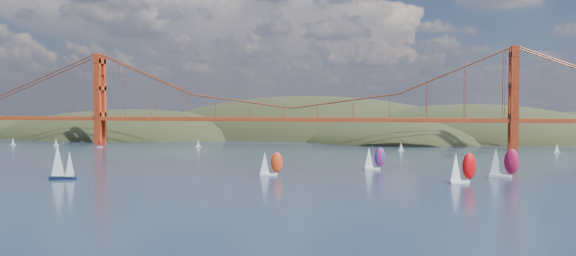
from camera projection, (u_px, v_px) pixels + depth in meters
The scene contains 14 objects.
ground at pixel (165, 196), 145.61m from camera, with size 1200.00×1200.00×0.00m, color black.
headlands at pixel (377, 155), 410.57m from camera, with size 725.00×225.00×96.00m.
bridge at pixel (289, 90), 321.21m from camera, with size 552.00×12.00×55.00m.
sloop_navy at pixel (61, 162), 178.60m from camera, with size 8.26×5.20×12.34m.
racer_0 at pixel (270, 163), 188.70m from camera, with size 7.96×4.53×8.92m.
racer_1 at pixel (462, 167), 170.24m from camera, with size 9.13×6.80×10.29m.
racer_2 at pixel (503, 162), 184.10m from camera, with size 9.52×4.87×10.70m.
racer_rwb at pixel (374, 158), 205.90m from camera, with size 8.20×5.16×9.17m.
distant_boat_0 at pixel (13, 141), 332.95m from camera, with size 3.00×2.00×4.70m.
distant_boat_1 at pixel (56, 142), 327.03m from camera, with size 3.00×2.00×4.70m.
distant_boat_2 at pixel (100, 143), 315.10m from camera, with size 3.00×2.00×4.70m.
distant_boat_3 at pixel (198, 143), 315.70m from camera, with size 3.00×2.00×4.70m.
distant_boat_4 at pixel (557, 148), 279.70m from camera, with size 3.00×2.00×4.70m.
distant_boat_8 at pixel (401, 146), 290.92m from camera, with size 3.00×2.00×4.70m.
Camera 1 is at (58.79, -136.08, 23.63)m, focal length 35.00 mm.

